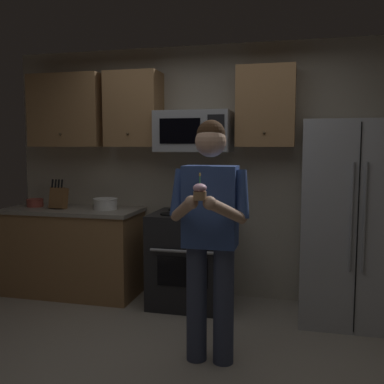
{
  "coord_description": "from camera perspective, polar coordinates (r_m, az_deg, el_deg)",
  "views": [
    {
      "loc": [
        0.89,
        -2.8,
        1.58
      ],
      "look_at": [
        0.14,
        0.25,
        1.25
      ],
      "focal_mm": 41.24,
      "sensor_mm": 36.0,
      "label": 1
    }
  ],
  "objects": [
    {
      "name": "ground_plane",
      "position": [
        3.34,
        -3.54,
        -22.28
      ],
      "size": [
        6.0,
        6.0,
        0.0
      ],
      "primitive_type": "plane",
      "color": "#9E9384"
    },
    {
      "name": "wall_back",
      "position": [
        4.64,
        2.84,
        2.54
      ],
      "size": [
        4.4,
        0.1,
        2.6
      ],
      "primitive_type": "cube",
      "color": "#B7AD99",
      "rests_on": "ground"
    },
    {
      "name": "oven_range",
      "position": [
        4.43,
        -0.13,
        -8.61
      ],
      "size": [
        0.76,
        0.7,
        0.93
      ],
      "color": "black",
      "rests_on": "ground"
    },
    {
      "name": "microwave",
      "position": [
        4.4,
        0.25,
        7.83
      ],
      "size": [
        0.74,
        0.41,
        0.4
      ],
      "color": "#9EA0A5"
    },
    {
      "name": "refrigerator",
      "position": [
        4.2,
        20.04,
        -3.68
      ],
      "size": [
        0.9,
        0.75,
        1.8
      ],
      "color": "#B7BABF",
      "rests_on": "ground"
    },
    {
      "name": "cabinet_row_upper",
      "position": [
        4.64,
        -6.64,
        10.55
      ],
      "size": [
        2.78,
        0.36,
        0.76
      ],
      "color": "#9E7247"
    },
    {
      "name": "counter_left",
      "position": [
        4.92,
        -15.05,
        -7.34
      ],
      "size": [
        1.44,
        0.66,
        0.92
      ],
      "color": "#9E7247",
      "rests_on": "ground"
    },
    {
      "name": "knife_block",
      "position": [
        4.84,
        -16.87,
        -0.72
      ],
      "size": [
        0.16,
        0.15,
        0.32
      ],
      "color": "brown",
      "rests_on": "counter_left"
    },
    {
      "name": "bowl_large_white",
      "position": [
        4.67,
        -11.15,
        -1.47
      ],
      "size": [
        0.25,
        0.25,
        0.12
      ],
      "color": "white",
      "rests_on": "counter_left"
    },
    {
      "name": "bowl_small_colored",
      "position": [
        5.08,
        -19.64,
        -1.3
      ],
      "size": [
        0.18,
        0.18,
        0.08
      ],
      "color": "#B24C3F",
      "rests_on": "counter_left"
    },
    {
      "name": "person",
      "position": [
        3.15,
        2.34,
        -4.69
      ],
      "size": [
        0.6,
        0.48,
        1.76
      ],
      "color": "#383F59",
      "rests_on": "ground"
    },
    {
      "name": "cupcake",
      "position": [
        2.79,
        1.02,
        0.07
      ],
      "size": [
        0.09,
        0.09,
        0.17
      ],
      "color": "#A87F56"
    }
  ]
}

